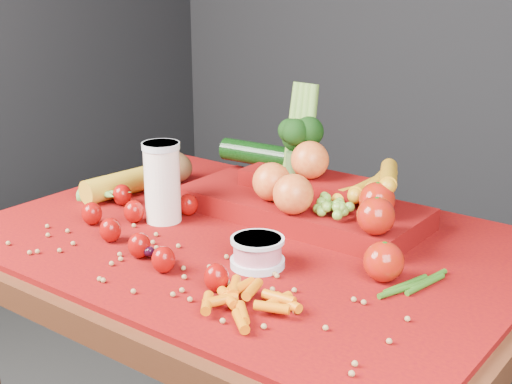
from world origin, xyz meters
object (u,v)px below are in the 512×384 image
Objects in this scene: produce_mound at (309,192)px; table at (250,286)px; milk_glass at (162,179)px; yogurt_bowl at (257,251)px.

table is at bearing -102.94° from produce_mound.
milk_glass is 0.31m from yogurt_bowl.
table is 0.28m from milk_glass.
milk_glass is 1.71× the size of yogurt_bowl.
produce_mound reaches higher than milk_glass.
produce_mound reaches higher than table.
milk_glass is at bearing -140.90° from produce_mound.
milk_glass is 0.30m from produce_mound.
produce_mound is at bearing 102.84° from yogurt_bowl.
yogurt_bowl is at bearing -12.46° from milk_glass.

